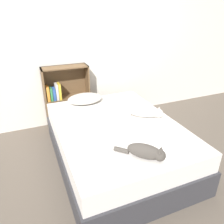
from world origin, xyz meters
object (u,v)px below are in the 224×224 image
Objects in this scene: bed at (116,143)px; cat_dark at (146,152)px; pillow at (85,99)px; cat_light at (146,113)px; bookshelf at (65,96)px.

cat_dark reaches higher than bed.
cat_light is at bearing -51.13° from pillow.
cat_light reaches higher than bed.
cat_light is 1.37× the size of cat_dark.
pillow is (-0.18, 0.81, 0.35)m from bed.
cat_light is at bearing 104.40° from cat_dark.
bed is 3.84× the size of pillow.
cat_light is 1.49m from bookshelf.
cat_dark is 0.40× the size of bookshelf.
cat_light is (0.62, -0.77, -0.01)m from pillow.
bed is at bearing -77.66° from pillow.
bookshelf is at bearing 116.20° from pillow.
cat_dark reaches higher than cat_light.
bed is 0.82m from cat_dark.
pillow is at bearing 159.87° from cat_light.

